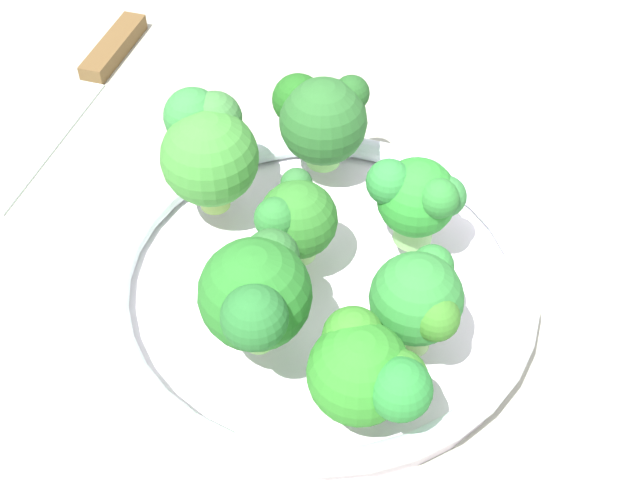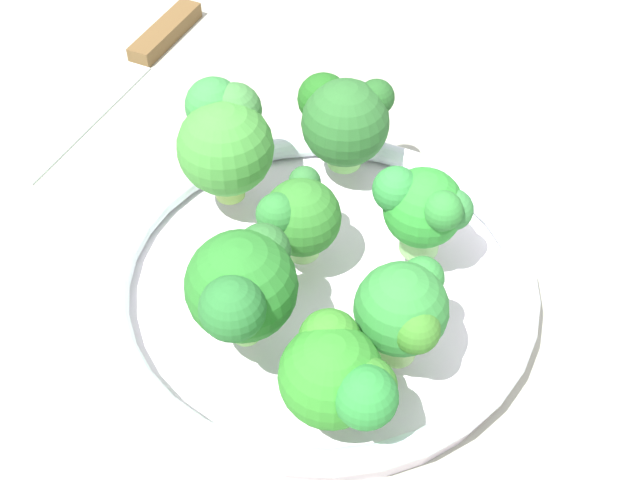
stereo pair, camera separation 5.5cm
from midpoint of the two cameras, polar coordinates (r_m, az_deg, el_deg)
ground_plane at (r=59.17cm, az=-2.12°, el=-6.58°), size 130.00×130.00×2.50cm
bowl at (r=58.43cm, az=-2.70°, el=-3.14°), size 29.24×29.24×3.01cm
broccoli_floret_0 at (r=59.70cm, az=-10.09°, el=6.09°), size 6.77×7.82×8.31cm
broccoli_floret_1 at (r=55.86cm, az=-4.47°, el=1.28°), size 5.59×5.76×6.00cm
broccoli_floret_2 at (r=50.24cm, az=3.51°, el=-4.19°), size 5.61×6.29×7.14cm
broccoli_floret_3 at (r=56.39cm, az=3.74°, el=2.69°), size 6.55×5.71×6.84cm
broccoli_floret_4 at (r=47.63cm, az=0.22°, el=-8.89°), size 6.07×7.38×6.59cm
broccoli_floret_5 at (r=49.91cm, az=-7.41°, el=-3.79°), size 6.76×8.43×8.14cm
broccoli_floret_6 at (r=62.69cm, az=-2.49°, el=8.05°), size 7.05×7.07×7.11cm
knife at (r=80.59cm, az=-16.98°, el=10.15°), size 14.44×24.69×1.50cm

